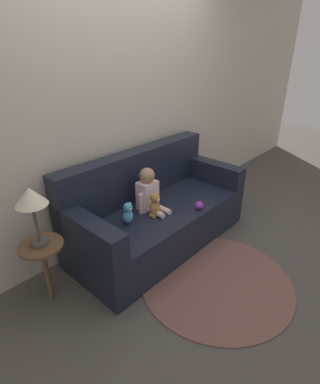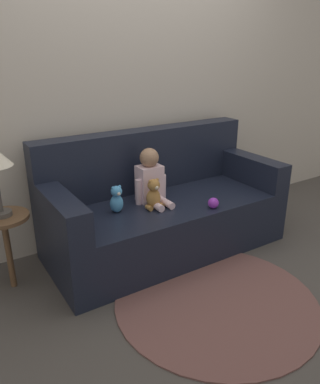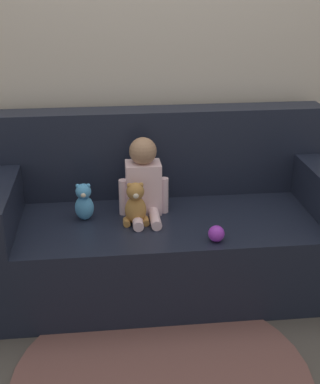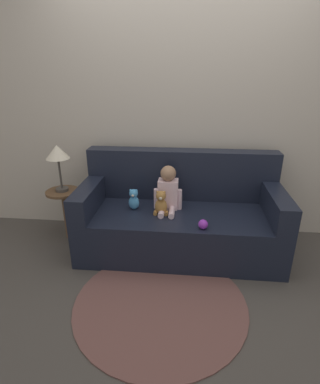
# 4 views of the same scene
# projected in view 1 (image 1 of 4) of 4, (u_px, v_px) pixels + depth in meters

# --- Properties ---
(ground_plane) EXTENTS (12.00, 12.00, 0.00)m
(ground_plane) POSITION_uv_depth(u_px,v_px,m) (160.00, 241.00, 3.09)
(ground_plane) COLOR #4C4742
(wall_back) EXTENTS (8.00, 0.05, 2.60)m
(wall_back) POSITION_uv_depth(u_px,v_px,m) (122.00, 107.00, 2.81)
(wall_back) COLOR beige
(wall_back) RESTS_ON ground_plane
(couch) EXTENTS (1.83, 0.81, 0.91)m
(couch) POSITION_uv_depth(u_px,v_px,m) (156.00, 212.00, 2.99)
(couch) COLOR black
(couch) RESTS_ON ground_plane
(person_baby) EXTENTS (0.26, 0.31, 0.41)m
(person_baby) POSITION_uv_depth(u_px,v_px,m) (149.00, 192.00, 2.78)
(person_baby) COLOR silver
(person_baby) RESTS_ON couch
(teddy_bear_brown) EXTENTS (0.13, 0.10, 0.22)m
(teddy_bear_brown) POSITION_uv_depth(u_px,v_px,m) (155.00, 205.00, 2.70)
(teddy_bear_brown) COLOR #AD7A3D
(teddy_bear_brown) RESTS_ON couch
(plush_toy_side) EXTENTS (0.10, 0.09, 0.20)m
(plush_toy_side) POSITION_uv_depth(u_px,v_px,m) (128.00, 213.00, 2.57)
(plush_toy_side) COLOR #4C9EDB
(plush_toy_side) RESTS_ON couch
(toy_ball) EXTENTS (0.08, 0.08, 0.08)m
(toy_ball) POSITION_uv_depth(u_px,v_px,m) (199.00, 205.00, 2.83)
(toy_ball) COLOR purple
(toy_ball) RESTS_ON couch
(floor_rug) EXTENTS (1.29, 1.29, 0.01)m
(floor_rug) POSITION_uv_depth(u_px,v_px,m) (216.00, 280.00, 2.57)
(floor_rug) COLOR brown
(floor_rug) RESTS_ON ground_plane
(side_table) EXTENTS (0.32, 0.32, 0.98)m
(side_table) POSITION_uv_depth(u_px,v_px,m) (35.00, 219.00, 2.07)
(side_table) COLOR brown
(side_table) RESTS_ON ground_plane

